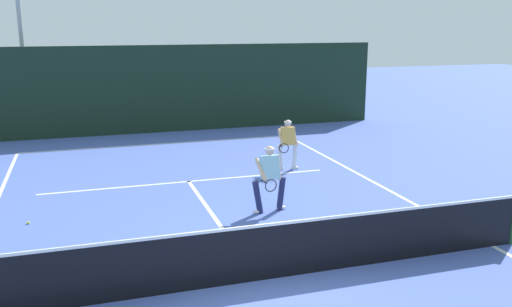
% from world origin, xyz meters
% --- Properties ---
extents(ground_plane, '(80.00, 80.00, 0.00)m').
position_xyz_m(ground_plane, '(0.00, 0.00, 0.00)').
color(ground_plane, '#4C64B7').
extents(court_line_baseline_far, '(9.80, 0.10, 0.01)m').
position_xyz_m(court_line_baseline_far, '(0.00, 11.51, 0.00)').
color(court_line_baseline_far, white).
rests_on(court_line_baseline_far, ground_plane).
extents(court_line_sideline_right, '(0.10, 23.02, 0.01)m').
position_xyz_m(court_line_sideline_right, '(4.90, 0.00, 0.00)').
color(court_line_sideline_right, white).
rests_on(court_line_sideline_right, ground_plane).
extents(court_line_service, '(7.99, 0.10, 0.01)m').
position_xyz_m(court_line_service, '(0.00, 6.37, 0.00)').
color(court_line_service, white).
rests_on(court_line_service, ground_plane).
extents(court_line_centre, '(0.10, 6.40, 0.01)m').
position_xyz_m(court_line_centre, '(0.00, 3.20, 0.00)').
color(court_line_centre, white).
rests_on(court_line_centre, ground_plane).
extents(tennis_net, '(10.74, 0.09, 1.06)m').
position_xyz_m(tennis_net, '(0.00, 0.00, 0.53)').
color(tennis_net, '#1E4723').
rests_on(tennis_net, ground_plane).
extents(player_near, '(0.90, 0.89, 1.59)m').
position_xyz_m(player_near, '(1.33, 3.31, 0.87)').
color(player_near, '#1E234C').
rests_on(player_near, ground_plane).
extents(player_far, '(0.84, 0.85, 1.53)m').
position_xyz_m(player_far, '(3.09, 6.73, 0.83)').
color(player_far, silver).
rests_on(player_far, ground_plane).
extents(tennis_ball, '(0.07, 0.07, 0.07)m').
position_xyz_m(tennis_ball, '(-4.02, 4.15, 0.03)').
color(tennis_ball, '#D1E033').
rests_on(tennis_ball, ground_plane).
extents(back_fence_windscreen, '(19.02, 0.12, 3.47)m').
position_xyz_m(back_fence_windscreen, '(0.00, 13.77, 1.74)').
color(back_fence_windscreen, black).
rests_on(back_fence_windscreen, ground_plane).
extents(light_pole, '(0.55, 0.44, 7.65)m').
position_xyz_m(light_pole, '(-4.71, 14.98, 4.67)').
color(light_pole, '#9EA39E').
rests_on(light_pole, ground_plane).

